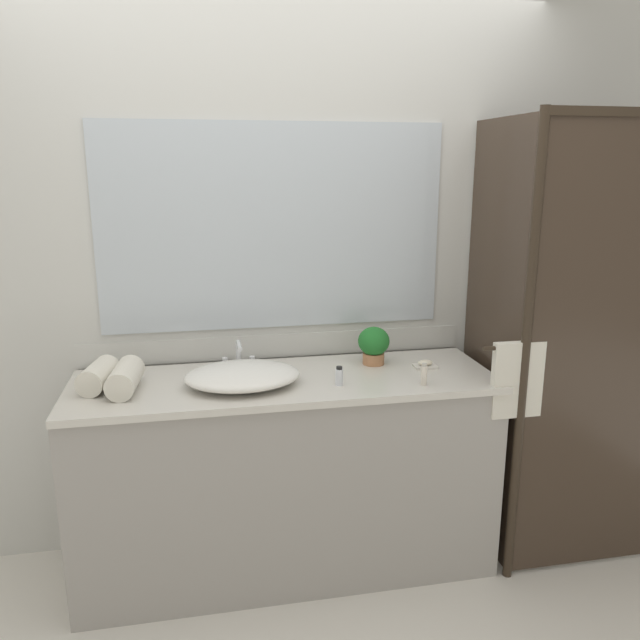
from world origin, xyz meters
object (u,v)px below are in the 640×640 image
(sink_basin, at_px, (242,376))
(amenity_bottle_shampoo, at_px, (424,375))
(amenity_bottle_lotion, at_px, (339,376))
(rolled_towel_near_edge, at_px, (98,376))
(potted_plant, at_px, (374,344))
(soap_dish, at_px, (425,365))
(faucet, at_px, (239,360))
(rolled_towel_middle, at_px, (125,378))

(sink_basin, height_order, amenity_bottle_shampoo, amenity_bottle_shampoo)
(amenity_bottle_lotion, distance_m, rolled_towel_near_edge, 0.98)
(amenity_bottle_lotion, bearing_deg, potted_plant, 48.75)
(soap_dish, height_order, rolled_towel_near_edge, rolled_towel_near_edge)
(sink_basin, distance_m, rolled_towel_near_edge, 0.58)
(potted_plant, relative_size, soap_dish, 1.73)
(faucet, bearing_deg, amenity_bottle_shampoo, -24.83)
(rolled_towel_near_edge, bearing_deg, amenity_bottle_lotion, -8.95)
(sink_basin, height_order, amenity_bottle_lotion, sink_basin)
(soap_dish, xyz_separation_m, amenity_bottle_lotion, (-0.43, -0.15, 0.02))
(faucet, distance_m, rolled_towel_near_edge, 0.59)
(sink_basin, distance_m, potted_plant, 0.63)
(sink_basin, bearing_deg, soap_dish, 4.87)
(rolled_towel_near_edge, height_order, rolled_towel_middle, rolled_towel_middle)
(potted_plant, bearing_deg, rolled_towel_near_edge, -175.38)
(soap_dish, bearing_deg, faucet, 171.12)
(sink_basin, relative_size, amenity_bottle_shampoo, 5.11)
(rolled_towel_near_edge, bearing_deg, soap_dish, -0.19)
(potted_plant, xyz_separation_m, soap_dish, (0.21, -0.10, -0.08))
(rolled_towel_near_edge, bearing_deg, sink_basin, -7.40)
(faucet, height_order, amenity_bottle_lotion, faucet)
(soap_dish, xyz_separation_m, amenity_bottle_shampoo, (-0.09, -0.21, 0.03))
(faucet, distance_m, potted_plant, 0.61)
(potted_plant, xyz_separation_m, rolled_towel_middle, (-1.07, -0.15, -0.04))
(amenity_bottle_shampoo, height_order, amenity_bottle_lotion, amenity_bottle_shampoo)
(sink_basin, distance_m, faucet, 0.20)
(faucet, xyz_separation_m, rolled_towel_near_edge, (-0.57, -0.12, 0.01))
(potted_plant, height_order, soap_dish, potted_plant)
(sink_basin, bearing_deg, potted_plant, 15.63)
(faucet, relative_size, amenity_bottle_shampoo, 1.83)
(rolled_towel_middle, bearing_deg, potted_plant, 7.95)
(sink_basin, relative_size, faucet, 2.79)
(soap_dish, height_order, rolled_towel_middle, rolled_towel_middle)
(amenity_bottle_shampoo, distance_m, rolled_towel_middle, 1.21)
(sink_basin, height_order, potted_plant, potted_plant)
(potted_plant, bearing_deg, sink_basin, -164.37)
(sink_basin, relative_size, amenity_bottle_lotion, 5.87)
(amenity_bottle_lotion, distance_m, rolled_towel_middle, 0.86)
(faucet, xyz_separation_m, amenity_bottle_shampoo, (0.74, -0.34, -0.00))
(soap_dish, bearing_deg, sink_basin, -175.13)
(potted_plant, height_order, amenity_bottle_shampoo, potted_plant)
(soap_dish, bearing_deg, amenity_bottle_shampoo, -111.94)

